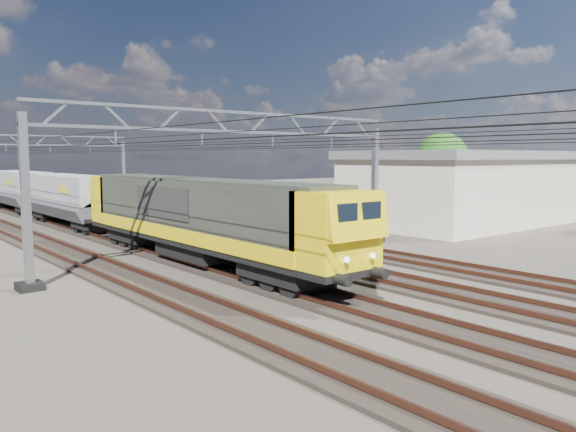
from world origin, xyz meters
TOP-DOWN VIEW (x-y plane):
  - ground at (0.00, 0.00)m, footprint 160.00×160.00m
  - track_outer_west at (-6.00, 0.00)m, footprint 2.60×140.00m
  - track_loco at (-2.00, 0.00)m, footprint 2.60×140.00m
  - track_inner_east at (2.00, 0.00)m, footprint 2.60×140.00m
  - track_outer_east at (6.00, 0.00)m, footprint 2.60×140.00m
  - catenary_gantry_mid at (0.00, 4.00)m, footprint 19.90×0.90m
  - catenary_gantry_far at (0.00, 40.00)m, footprint 19.90×0.90m
  - overhead_wires at (0.00, 8.00)m, footprint 12.03×140.00m
  - locomotive at (-2.00, 4.43)m, footprint 2.76×21.10m
  - hopper_wagon_lead at (-2.00, 22.13)m, footprint 3.38×13.00m
  - hopper_wagon_mid at (-2.00, 36.33)m, footprint 3.38×13.00m
  - industrial_shed at (22.00, 6.00)m, footprint 18.60×10.60m
  - tree_far at (30.32, 13.79)m, footprint 5.37×4.97m

SIDE VIEW (x-z plane):
  - ground at x=0.00m, z-range 0.00..0.00m
  - track_outer_west at x=-6.00m, z-range -0.08..0.22m
  - track_loco at x=-2.00m, z-range -0.08..0.22m
  - track_inner_east at x=2.00m, z-range -0.08..0.22m
  - track_outer_east at x=6.00m, z-range -0.08..0.22m
  - hopper_wagon_lead at x=-2.00m, z-range 0.60..3.86m
  - hopper_wagon_mid at x=-2.00m, z-range 0.60..3.86m
  - locomotive at x=-2.00m, z-range 0.52..4.14m
  - industrial_shed at x=22.00m, z-range 0.03..5.43m
  - catenary_gantry_mid at x=0.00m, z-range 0.35..7.46m
  - catenary_gantry_far at x=0.00m, z-range 0.35..7.46m
  - tree_far at x=30.32m, z-range 1.00..8.29m
  - overhead_wires at x=0.00m, z-range 5.48..6.02m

